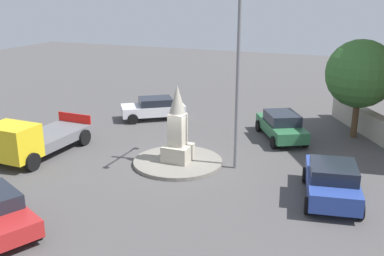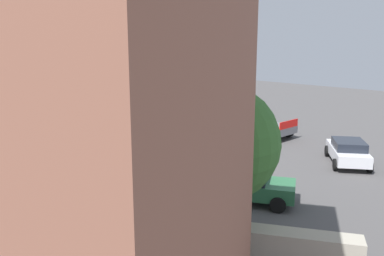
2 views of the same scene
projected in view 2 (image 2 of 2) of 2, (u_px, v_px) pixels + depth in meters
name	position (u px, v px, depth m)	size (l,w,h in m)	color
ground_plane	(207.00, 157.00, 23.71)	(80.00, 80.00, 0.00)	#4F4C4C
traffic_island	(207.00, 156.00, 23.69)	(4.19, 4.19, 0.17)	gray
monument	(207.00, 130.00, 23.36)	(1.23, 1.23, 3.61)	#B2AA99
streetlamp	(180.00, 73.00, 20.43)	(3.08, 0.28, 8.57)	slate
car_white_near_island	(348.00, 151.00, 22.32)	(3.66, 4.18, 1.37)	silver
car_red_parked_right	(159.00, 119.00, 31.28)	(3.26, 4.33, 1.38)	#B22323
car_blue_approaching	(90.00, 166.00, 19.43)	(4.38, 2.66, 1.54)	#2D479E
car_green_parked_left	(243.00, 184.00, 17.15)	(4.52, 3.56, 1.49)	#2D6B42
truck_yellow_waiting	(250.00, 121.00, 29.61)	(5.33, 2.58, 1.99)	yellow
stone_boundary_wall	(130.00, 232.00, 13.05)	(14.01, 0.70, 1.31)	#B2AA99
corner_building	(4.00, 122.00, 7.18)	(8.03, 7.36, 10.57)	#935B47
tree_near_wall	(222.00, 143.00, 12.70)	(3.67, 3.67, 5.39)	brown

